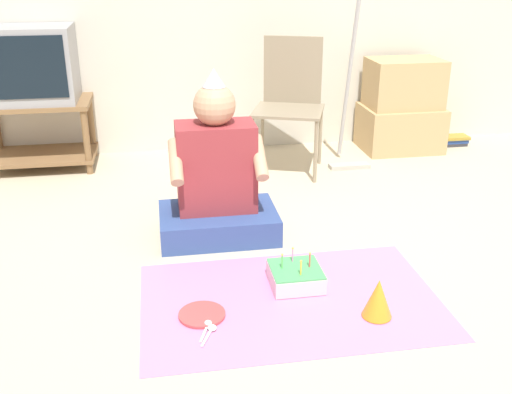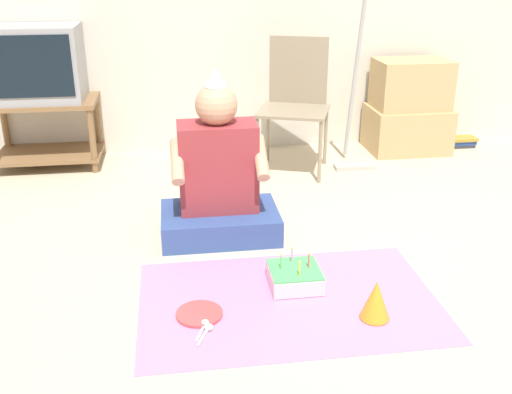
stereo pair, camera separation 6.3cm
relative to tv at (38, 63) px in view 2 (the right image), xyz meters
The scene contains 14 objects.
ground_plane 2.66m from the tv, 49.49° to the right, with size 16.00×16.00×0.00m, color beige.
tv_stand 0.43m from the tv, 90.00° to the right, with size 0.71×0.46×0.47m.
tv is the anchor object (origin of this frame).
folding_chair 1.73m from the tv, ahead, with size 0.57×0.55×0.88m.
cardboard_box_stack 2.64m from the tv, ahead, with size 0.58×0.43×0.68m.
dust_mop 2.15m from the tv, ahead, with size 0.28×0.30×1.17m.
book_pile 3.14m from the tv, ahead, with size 0.20×0.13×0.07m.
person_seated 1.72m from the tv, 49.63° to the right, with size 0.61×0.41×0.88m.
party_cloth 2.49m from the tv, 56.55° to the right, with size 1.28×0.83×0.01m.
birthday_cake 2.41m from the tv, 53.84° to the right, with size 0.23×0.23×0.16m.
party_hat_blue 2.79m from the tv, 52.95° to the right, with size 0.12×0.12×0.17m.
paper_plate 2.36m from the tv, 65.61° to the right, with size 0.19×0.19×0.01m.
plastic_spoon_near 2.44m from the tv, 66.17° to the right, with size 0.06×0.14×0.01m.
plastic_spoon_far 2.47m from the tv, 66.24° to the right, with size 0.07×0.14×0.01m.
Camera 2 is at (-0.80, -2.22, 1.40)m, focal length 42.00 mm.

